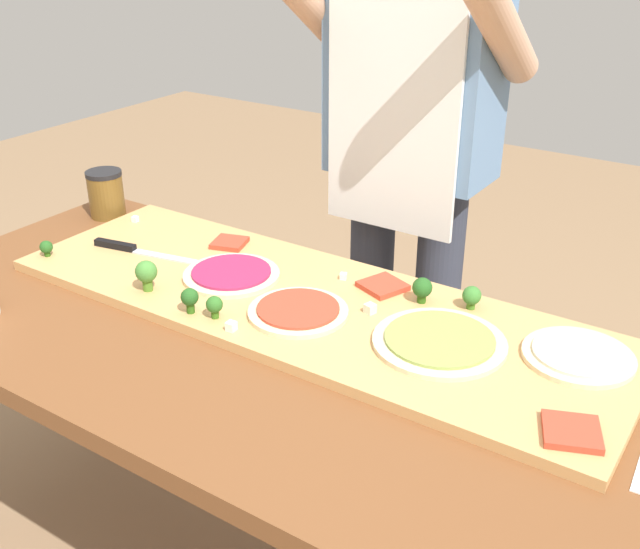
# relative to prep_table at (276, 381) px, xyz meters

# --- Properties ---
(prep_table) EXTENTS (1.79, 0.78, 0.75)m
(prep_table) POSITION_rel_prep_table_xyz_m (0.00, 0.00, 0.00)
(prep_table) COLOR brown
(prep_table) RESTS_ON ground
(cutting_board) EXTENTS (1.34, 0.44, 0.02)m
(cutting_board) POSITION_rel_prep_table_xyz_m (-0.02, 0.14, 0.11)
(cutting_board) COLOR tan
(cutting_board) RESTS_ON prep_table
(chefs_knife) EXTENTS (0.29, 0.07, 0.02)m
(chefs_knife) POSITION_rel_prep_table_xyz_m (-0.50, 0.11, 0.12)
(chefs_knife) COLOR #B7BABF
(chefs_knife) RESTS_ON cutting_board
(pizza_whole_pesto_green) EXTENTS (0.25, 0.25, 0.02)m
(pizza_whole_pesto_green) POSITION_rel_prep_table_xyz_m (0.29, 0.13, 0.12)
(pizza_whole_pesto_green) COLOR beige
(pizza_whole_pesto_green) RESTS_ON cutting_board
(pizza_whole_tomato_red) EXTENTS (0.20, 0.20, 0.02)m
(pizza_whole_tomato_red) POSITION_rel_prep_table_xyz_m (-0.00, 0.08, 0.12)
(pizza_whole_tomato_red) COLOR beige
(pizza_whole_tomato_red) RESTS_ON cutting_board
(pizza_whole_beet_magenta) EXTENTS (0.21, 0.21, 0.02)m
(pizza_whole_beet_magenta) POSITION_rel_prep_table_xyz_m (-0.22, 0.14, 0.12)
(pizza_whole_beet_magenta) COLOR beige
(pizza_whole_beet_magenta) RESTS_ON cutting_board
(pizza_whole_cheese_artichoke) EXTENTS (0.20, 0.20, 0.02)m
(pizza_whole_cheese_artichoke) POSITION_rel_prep_table_xyz_m (0.52, 0.22, 0.12)
(pizza_whole_cheese_artichoke) COLOR beige
(pizza_whole_cheese_artichoke) RESTS_ON cutting_board
(pizza_slice_far_right) EXTENTS (0.11, 0.11, 0.01)m
(pizza_slice_far_right) POSITION_rel_prep_table_xyz_m (0.09, 0.27, 0.12)
(pizza_slice_far_right) COLOR #BC3D28
(pizza_slice_far_right) RESTS_ON cutting_board
(pizza_slice_center) EXTENTS (0.11, 0.11, 0.01)m
(pizza_slice_center) POSITION_rel_prep_table_xyz_m (0.57, -0.00, 0.12)
(pizza_slice_center) COLOR #BC3D28
(pizza_slice_center) RESTS_ON cutting_board
(pizza_slice_near_left) EXTENTS (0.09, 0.09, 0.01)m
(pizza_slice_near_left) POSITION_rel_prep_table_xyz_m (-0.33, 0.27, 0.12)
(pizza_slice_near_left) COLOR #BC3D28
(pizza_slice_near_left) RESTS_ON cutting_board
(broccoli_floret_center_left) EXTENTS (0.04, 0.04, 0.05)m
(broccoli_floret_center_left) POSITION_rel_prep_table_xyz_m (0.28, 0.29, 0.14)
(broccoli_floret_center_left) COLOR #3F7220
(broccoli_floret_center_left) RESTS_ON cutting_board
(broccoli_floret_back_mid) EXTENTS (0.04, 0.04, 0.05)m
(broccoli_floret_back_mid) POSITION_rel_prep_table_xyz_m (-0.18, -0.03, 0.15)
(broccoli_floret_back_mid) COLOR #2C5915
(broccoli_floret_back_mid) RESTS_ON cutting_board
(broccoli_floret_back_left) EXTENTS (0.05, 0.05, 0.07)m
(broccoli_floret_back_left) POSITION_rel_prep_table_xyz_m (-0.33, -0.01, 0.16)
(broccoli_floret_back_left) COLOR #487A23
(broccoli_floret_back_left) RESTS_ON cutting_board
(broccoli_floret_front_right) EXTENTS (0.04, 0.04, 0.05)m
(broccoli_floret_front_right) POSITION_rel_prep_table_xyz_m (0.18, 0.26, 0.15)
(broccoli_floret_front_right) COLOR #2C5915
(broccoli_floret_front_right) RESTS_ON cutting_board
(broccoli_floret_back_right) EXTENTS (0.03, 0.03, 0.05)m
(broccoli_floret_back_right) POSITION_rel_prep_table_xyz_m (-0.13, -0.02, 0.14)
(broccoli_floret_back_right) COLOR #366618
(broccoli_floret_back_right) RESTS_ON cutting_board
(broccoli_floret_front_left) EXTENTS (0.03, 0.03, 0.04)m
(broccoli_floret_front_left) POSITION_rel_prep_table_xyz_m (-0.65, -0.02, 0.14)
(broccoli_floret_front_left) COLOR #2C5915
(broccoli_floret_front_left) RESTS_ON cutting_board
(cheese_crumble_a) EXTENTS (0.02, 0.02, 0.02)m
(cheese_crumble_a) POSITION_rel_prep_table_xyz_m (0.12, 0.16, 0.13)
(cheese_crumble_a) COLOR silver
(cheese_crumble_a) RESTS_ON cutting_board
(cheese_crumble_b) EXTENTS (0.02, 0.02, 0.02)m
(cheese_crumble_b) POSITION_rel_prep_table_xyz_m (-0.07, -0.04, 0.13)
(cheese_crumble_b) COLOR white
(cheese_crumble_b) RESTS_ON cutting_board
(cheese_crumble_c) EXTENTS (0.02, 0.02, 0.01)m
(cheese_crumble_c) POSITION_rel_prep_table_xyz_m (-0.01, 0.26, 0.12)
(cheese_crumble_c) COLOR white
(cheese_crumble_c) RESTS_ON cutting_board
(cheese_crumble_d) EXTENTS (0.02, 0.02, 0.01)m
(cheese_crumble_d) POSITION_rel_prep_table_xyz_m (-0.63, 0.25, 0.12)
(cheese_crumble_d) COLOR white
(cheese_crumble_d) RESTS_ON cutting_board
(sauce_jar) EXTENTS (0.10, 0.10, 0.13)m
(sauce_jar) POSITION_rel_prep_table_xyz_m (-0.77, 0.28, 0.16)
(sauce_jar) COLOR brown
(sauce_jar) RESTS_ON prep_table
(cook_center) EXTENTS (0.54, 0.39, 1.67)m
(cook_center) POSITION_rel_prep_table_xyz_m (-0.05, 0.63, 0.34)
(cook_center) COLOR #333847
(cook_center) RESTS_ON ground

